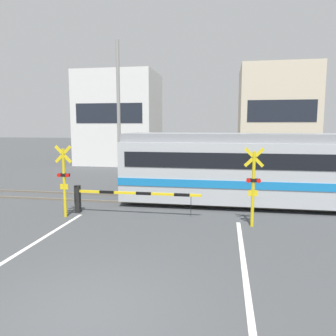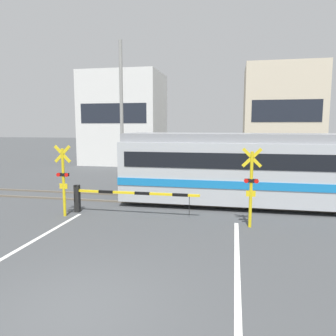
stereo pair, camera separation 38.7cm
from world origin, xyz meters
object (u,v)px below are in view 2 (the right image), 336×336
object	(u,v)px
crossing_barrier_near	(112,196)
crossing_barrier_far	(213,176)
commuter_train	(302,168)
crossing_signal_left	(63,178)
crossing_signal_right	(251,184)
pedestrian	(203,170)

from	to	relation	value
crossing_barrier_near	crossing_barrier_far	world-z (taller)	same
commuter_train	crossing_barrier_far	size ratio (longest dim) A/B	3.05
crossing_signal_left	crossing_signal_right	bearing A→B (deg)	0.00
crossing_barrier_far	crossing_signal_right	world-z (taller)	crossing_signal_right
pedestrian	crossing_barrier_near	bearing A→B (deg)	-112.16
pedestrian	crossing_signal_right	bearing A→B (deg)	-73.48
crossing_barrier_near	crossing_signal_left	world-z (taller)	crossing_signal_left
commuter_train	pedestrian	bearing A→B (deg)	134.90
commuter_train	crossing_signal_left	bearing A→B (deg)	-160.40
crossing_barrier_far	pedestrian	bearing A→B (deg)	113.74
commuter_train	crossing_barrier_near	world-z (taller)	commuter_train
crossing_signal_left	pedestrian	xyz separation A→B (m)	(4.65, 7.94, -0.62)
crossing_signal_right	pedestrian	world-z (taller)	crossing_signal_right
crossing_signal_right	crossing_barrier_near	bearing A→B (deg)	172.81
commuter_train	crossing_signal_right	size ratio (longest dim) A/B	5.62
commuter_train	crossing_signal_right	distance (m)	4.01
crossing_barrier_near	pedestrian	world-z (taller)	pedestrian
commuter_train	crossing_signal_right	xyz separation A→B (m)	(-2.27, -3.30, -0.17)
crossing_barrier_near	crossing_barrier_far	bearing A→B (deg)	57.69
crossing_barrier_near	crossing_barrier_far	size ratio (longest dim) A/B	1.00
crossing_barrier_far	crossing_signal_left	xyz separation A→B (m)	(-5.32, -6.42, 0.77)
crossing_barrier_far	crossing_signal_right	distance (m)	6.68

